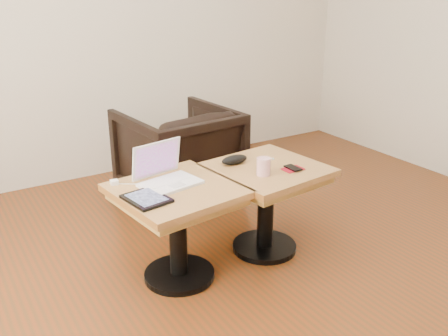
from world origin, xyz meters
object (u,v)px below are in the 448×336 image
striped_cup (263,167)px  laptop (166,175)px  armchair (178,154)px  side_table_left (177,211)px  side_table_right (266,188)px

striped_cup → laptop: bearing=160.6°
armchair → side_table_left: bearing=57.9°
side_table_right → armchair: size_ratio=0.86×
laptop → striped_cup: bearing=-29.8°
side_table_left → armchair: size_ratio=0.87×
laptop → striped_cup: laptop is taller
side_table_left → striped_cup: striped_cup is taller
side_table_right → striped_cup: size_ratio=6.72×
striped_cup → armchair: bearing=89.8°
side_table_right → striped_cup: striped_cup is taller
laptop → striped_cup: size_ratio=3.43×
striped_cup → armchair: 1.10m
laptop → armchair: bearing=49.5°
side_table_left → armchair: armchair is taller
side_table_right → striped_cup: (-0.10, -0.10, 0.19)m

